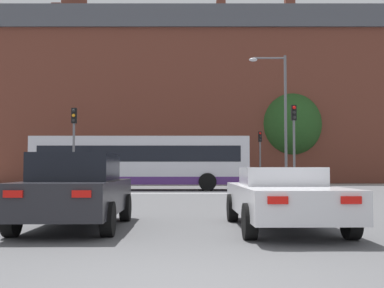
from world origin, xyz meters
name	(u,v)px	position (x,y,z in m)	size (l,w,h in m)	color
stop_line_strip	(190,194)	(0.00, 18.96, 0.00)	(8.68, 0.30, 0.01)	silver
far_pavement	(191,184)	(0.00, 32.73, 0.01)	(69.64, 2.50, 0.01)	gray
brick_civic_building	(195,103)	(0.41, 42.17, 7.76)	(34.86, 14.25, 21.91)	brown
car_saloon_left	(77,190)	(-2.28, 5.07, 0.78)	(2.02, 4.30, 1.55)	#232328
car_roadster_right	(283,197)	(2.00, 4.92, 0.65)	(2.06, 4.81, 1.26)	silver
bus_crossing_lead	(142,162)	(-2.85, 23.11, 1.65)	(12.44, 2.68, 3.08)	silver
traffic_light_near_right	(295,134)	(5.43, 19.82, 3.03)	(0.26, 0.31, 4.54)	slate
traffic_light_near_left	(74,136)	(-6.00, 19.84, 2.94)	(0.26, 0.31, 4.39)	slate
traffic_light_far_right	(261,149)	(5.42, 32.22, 2.77)	(0.26, 0.31, 4.12)	slate
street_lamp_junction	(280,108)	(5.37, 23.55, 4.85)	(2.25, 0.36, 8.03)	slate
pedestrian_waiting	(186,171)	(-0.34, 32.89, 1.04)	(0.32, 0.44, 1.76)	brown
pedestrian_walking_east	(197,171)	(0.51, 32.45, 1.09)	(0.42, 0.26, 1.84)	black
tree_by_building	(290,125)	(8.63, 36.51, 5.01)	(5.49, 5.49, 7.89)	#4C3823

